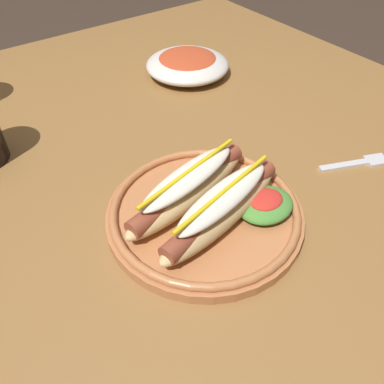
% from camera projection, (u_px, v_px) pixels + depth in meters
% --- Properties ---
extents(ground_plane, '(8.00, 8.00, 0.00)m').
position_uv_depth(ground_plane, '(160.00, 342.00, 1.21)').
color(ground_plane, '#3D2D23').
extents(dining_table, '(1.24, 1.08, 0.74)m').
position_uv_depth(dining_table, '(141.00, 183.00, 0.76)').
color(dining_table, olive).
rests_on(dining_table, ground_plane).
extents(hot_dog_plate, '(0.28, 0.28, 0.08)m').
position_uv_depth(hot_dog_plate, '(207.00, 206.00, 0.55)').
color(hot_dog_plate, '#B77042').
rests_on(hot_dog_plate, dining_table).
extents(fork, '(0.12, 0.06, 0.00)m').
position_uv_depth(fork, '(359.00, 163.00, 0.66)').
color(fork, silver).
rests_on(fork, dining_table).
extents(side_bowl, '(0.18, 0.18, 0.05)m').
position_uv_depth(side_bowl, '(187.00, 64.00, 0.87)').
color(side_bowl, silver).
rests_on(side_bowl, dining_table).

